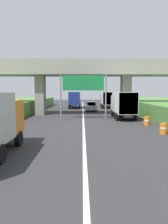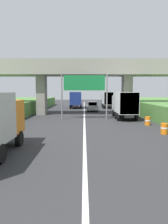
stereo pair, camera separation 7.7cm
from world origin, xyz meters
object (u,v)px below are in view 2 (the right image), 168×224
at_px(speed_limit_sign, 11,112).
at_px(truck_blue, 75,99).
at_px(truck_green, 107,99).
at_px(truck_white, 123,104).
at_px(overhead_highway_sign, 84,86).
at_px(construction_barrel_5, 136,116).
at_px(construction_barrel_3, 164,129).
at_px(construction_barrel_4, 147,121).
at_px(car_silver, 92,106).

bearing_deg(speed_limit_sign, truck_blue, 77.02).
bearing_deg(truck_green, truck_white, -90.07).
relative_size(overhead_highway_sign, construction_barrel_5, 6.53).
height_order(speed_limit_sign, truck_blue, truck_blue).
distance_m(truck_green, construction_barrel_5, 19.97).
relative_size(truck_green, construction_barrel_5, 8.11).
bearing_deg(truck_blue, truck_white, -69.02).
height_order(truck_white, construction_barrel_5, truck_white).
distance_m(speed_limit_sign, truck_white, 14.05).
bearing_deg(overhead_highway_sign, truck_white, 7.51).
distance_m(construction_barrel_3, construction_barrel_4, 4.64).
distance_m(truck_green, construction_barrel_3, 29.23).
bearing_deg(speed_limit_sign, construction_barrel_5, 20.53).
xyz_separation_m(truck_green, truck_white, (-0.02, -18.82, 0.00)).
distance_m(speed_limit_sign, construction_barrel_5, 14.92).
height_order(overhead_highway_sign, truck_green, overhead_highway_sign).
distance_m(truck_white, construction_barrel_5, 2.27).
bearing_deg(construction_barrel_4, construction_barrel_3, -90.31).
bearing_deg(construction_barrel_3, car_silver, 103.84).
bearing_deg(truck_green, construction_barrel_3, -87.30).
height_order(speed_limit_sign, truck_green, truck_green).
relative_size(truck_blue, truck_white, 1.00).
distance_m(car_silver, construction_barrel_3, 21.34).
distance_m(truck_white, construction_barrel_3, 10.53).
distance_m(truck_green, car_silver, 9.29).
xyz_separation_m(truck_blue, construction_barrel_5, (8.32, -19.17, -1.47)).
relative_size(truck_white, car_silver, 1.78).
relative_size(construction_barrel_3, construction_barrel_5, 1.00).
height_order(overhead_highway_sign, speed_limit_sign, overhead_highway_sign).
distance_m(truck_green, truck_white, 18.82).
xyz_separation_m(truck_green, construction_barrel_5, (1.34, -19.87, -1.47)).
relative_size(truck_green, construction_barrel_3, 8.11).
height_order(construction_barrel_4, construction_barrel_5, same).
relative_size(construction_barrel_3, construction_barrel_4, 1.00).
xyz_separation_m(speed_limit_sign, construction_barrel_3, (13.97, -4.07, -1.02)).
bearing_deg(car_silver, truck_green, 66.14).
bearing_deg(construction_barrel_3, construction_barrel_5, 90.20).
bearing_deg(car_silver, construction_barrel_4, -72.30).
bearing_deg(speed_limit_sign, construction_barrel_4, 2.36).
height_order(truck_green, car_silver, truck_green).
bearing_deg(overhead_highway_sign, car_silver, 82.48).
xyz_separation_m(car_silver, construction_barrel_3, (5.11, -20.72, -0.40)).
bearing_deg(construction_barrel_5, construction_barrel_3, -89.80).
bearing_deg(car_silver, overhead_highway_sign, -97.52).
bearing_deg(construction_barrel_5, truck_white, 142.58).
xyz_separation_m(truck_green, car_silver, (-3.73, -8.43, -1.08)).
bearing_deg(construction_barrel_3, construction_barrel_4, 89.69).
relative_size(speed_limit_sign, truck_blue, 0.31).
bearing_deg(speed_limit_sign, overhead_highway_sign, 37.04).
bearing_deg(truck_blue, construction_barrel_5, -66.55).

